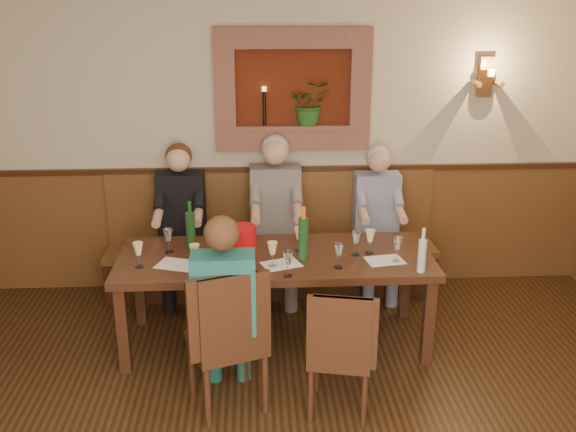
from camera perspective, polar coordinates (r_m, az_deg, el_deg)
The scene contains 32 objects.
room_shell at distance 2.79m, azimuth 0.11°, elevation 3.30°, with size 6.04×6.04×2.82m.
wainscoting at distance 3.39m, azimuth 0.10°, elevation -18.33°, with size 6.02×6.02×1.15m.
wall_niche at distance 5.70m, azimuth 0.85°, elevation 10.72°, with size 1.36×0.30×1.06m.
wall_sconce at distance 6.02m, azimuth 17.17°, elevation 11.65°, with size 0.25×0.20×0.35m.
dining_table at distance 4.95m, azimuth -1.13°, elevation -4.31°, with size 2.40×0.90×0.75m.
bench at distance 5.95m, azimuth -1.44°, elevation -3.74°, with size 3.00×0.45×1.11m.
chair_near_left at distance 4.41m, azimuth -5.35°, elevation -13.12°, with size 0.59×0.59×1.04m.
chair_near_right at distance 4.38m, azimuth 4.60°, elevation -13.86°, with size 0.48×0.48×0.91m.
person_bench_left at distance 5.79m, azimuth -9.40°, elevation -1.90°, with size 0.42×0.51×1.42m.
person_bench_mid at distance 5.74m, azimuth -1.07°, elevation -1.48°, with size 0.45×0.55×1.49m.
person_bench_right at distance 5.87m, azimuth 7.89°, elevation -1.73°, with size 0.40×0.49×1.38m.
person_chair_front at distance 4.30m, azimuth -5.55°, elevation -9.85°, with size 0.40×0.49×1.38m.
spittoon_bucket at distance 4.87m, azimuth -4.09°, elevation -2.27°, with size 0.21×0.21×0.24m, color red.
wine_bottle_green_a at distance 4.79m, azimuth 1.37°, elevation -1.94°, with size 0.10×0.10×0.42m.
wine_bottle_green_b at distance 5.04m, azimuth -8.65°, elevation -1.22°, with size 0.08×0.08×0.39m.
water_bottle at distance 4.69m, azimuth 11.83°, elevation -3.39°, with size 0.08×0.08×0.33m.
tasting_sheet_a at distance 4.82m, azimuth -9.75°, elevation -4.27°, with size 0.30×0.22×0.00m, color white.
tasting_sheet_b at distance 4.76m, azimuth -0.60°, elevation -4.31°, with size 0.27×0.20×0.00m, color white.
tasting_sheet_c at distance 4.88m, azimuth 8.60°, elevation -3.92°, with size 0.28×0.20×0.00m, color white.
tasting_sheet_d at distance 4.66m, azimuth -4.47°, elevation -4.90°, with size 0.26×0.19×0.00m, color white.
wine_glass_0 at distance 4.81m, azimuth -13.14°, elevation -3.38°, with size 0.08×0.08×0.19m, color #FFF098, non-canonical shape.
wine_glass_1 at distance 5.02m, azimuth -10.57°, elevation -2.19°, with size 0.08×0.08×0.19m, color white, non-canonical shape.
wine_glass_2 at distance 4.69m, azimuth -8.27°, elevation -3.62°, with size 0.08×0.08×0.19m, color #FFF098, non-canonical shape.
wine_glass_3 at distance 4.96m, azimuth -5.42°, elevation -2.21°, with size 0.08×0.08×0.19m, color white, non-canonical shape.
wine_glass_4 at distance 4.69m, azimuth -1.39°, elevation -3.43°, with size 0.08×0.08×0.19m, color #FFF098, non-canonical shape.
wine_glass_5 at distance 4.97m, azimuth 0.98°, elevation -2.07°, with size 0.08×0.08×0.19m, color #FFF098, non-canonical shape.
wine_glass_6 at distance 4.68m, azimuth 4.50°, elevation -3.52°, with size 0.08×0.08×0.19m, color white, non-canonical shape.
wine_glass_7 at distance 4.96m, azimuth 7.29°, elevation -2.28°, with size 0.08×0.08×0.19m, color #FFF098, non-canonical shape.
wine_glass_8 at distance 4.84m, azimuth 9.68°, elevation -2.97°, with size 0.08×0.08×0.19m, color white, non-canonical shape.
wine_glass_9 at distance 4.55m, azimuth -4.11°, elevation -4.20°, with size 0.08×0.08×0.19m, color #FFF098, non-canonical shape.
wine_glass_10 at distance 4.92m, azimuth 6.05°, elevation -2.42°, with size 0.08×0.08×0.19m, color white, non-canonical shape.
wine_glass_11 at distance 4.53m, azimuth -0.01°, elevation -4.26°, with size 0.08×0.08×0.19m, color white, non-canonical shape.
Camera 1 is at (-0.15, -2.68, 2.66)m, focal length 40.00 mm.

